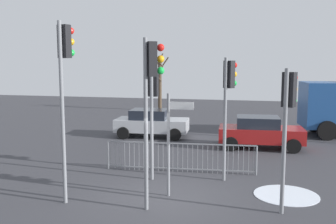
{
  "coord_description": "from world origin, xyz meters",
  "views": [
    {
      "loc": [
        2.74,
        -10.61,
        3.97
      ],
      "look_at": [
        -0.65,
        3.54,
        2.08
      ],
      "focal_mm": 41.3,
      "sensor_mm": 36.0,
      "label": 1
    }
  ],
  "objects_px": {
    "traffic_light_mid_left": "(65,72)",
    "traffic_light_foreground_right": "(228,91)",
    "traffic_light_mid_right": "(153,97)",
    "car_red_far": "(260,132)",
    "traffic_light_foreground_left": "(151,85)",
    "car_silver_near": "(151,123)",
    "direction_sign_post": "(170,139)",
    "traffic_light_rear_right": "(288,108)",
    "bare_tree_left": "(160,82)"
  },
  "relations": [
    {
      "from": "traffic_light_mid_left",
      "to": "traffic_light_foreground_right",
      "type": "distance_m",
      "value": 5.31
    },
    {
      "from": "traffic_light_mid_right",
      "to": "car_red_far",
      "type": "bearing_deg",
      "value": 61.04
    },
    {
      "from": "traffic_light_mid_left",
      "to": "car_red_far",
      "type": "height_order",
      "value": "traffic_light_mid_left"
    },
    {
      "from": "traffic_light_foreground_left",
      "to": "car_silver_near",
      "type": "relative_size",
      "value": 1.17
    },
    {
      "from": "traffic_light_mid_right",
      "to": "traffic_light_foreground_right",
      "type": "bearing_deg",
      "value": 12.92
    },
    {
      "from": "direction_sign_post",
      "to": "traffic_light_mid_left",
      "type": "bearing_deg",
      "value": -157.07
    },
    {
      "from": "traffic_light_mid_left",
      "to": "traffic_light_foreground_right",
      "type": "bearing_deg",
      "value": 53.07
    },
    {
      "from": "traffic_light_rear_right",
      "to": "bare_tree_left",
      "type": "relative_size",
      "value": 0.82
    },
    {
      "from": "traffic_light_mid_right",
      "to": "traffic_light_foreground_right",
      "type": "relative_size",
      "value": 0.93
    },
    {
      "from": "traffic_light_mid_left",
      "to": "traffic_light_mid_right",
      "type": "height_order",
      "value": "traffic_light_mid_left"
    },
    {
      "from": "traffic_light_mid_left",
      "to": "traffic_light_foreground_left",
      "type": "height_order",
      "value": "traffic_light_mid_left"
    },
    {
      "from": "traffic_light_foreground_left",
      "to": "traffic_light_mid_left",
      "type": "bearing_deg",
      "value": -123.28
    },
    {
      "from": "traffic_light_rear_right",
      "to": "traffic_light_foreground_left",
      "type": "relative_size",
      "value": 0.83
    },
    {
      "from": "traffic_light_mid_right",
      "to": "car_red_far",
      "type": "distance_m",
      "value": 6.98
    },
    {
      "from": "direction_sign_post",
      "to": "car_silver_near",
      "type": "bearing_deg",
      "value": 110.45
    },
    {
      "from": "car_silver_near",
      "to": "traffic_light_mid_right",
      "type": "bearing_deg",
      "value": -77.76
    },
    {
      "from": "traffic_light_rear_right",
      "to": "traffic_light_foreground_left",
      "type": "xyz_separation_m",
      "value": [
        -3.51,
        -0.62,
        0.57
      ]
    },
    {
      "from": "traffic_light_mid_left",
      "to": "traffic_light_foreground_right",
      "type": "height_order",
      "value": "traffic_light_mid_left"
    },
    {
      "from": "traffic_light_foreground_left",
      "to": "car_red_far",
      "type": "xyz_separation_m",
      "value": [
        2.83,
        8.36,
        -2.6
      ]
    },
    {
      "from": "traffic_light_foreground_left",
      "to": "traffic_light_mid_right",
      "type": "bearing_deg",
      "value": 161.15
    },
    {
      "from": "traffic_light_mid_left",
      "to": "traffic_light_mid_right",
      "type": "bearing_deg",
      "value": 73.4
    },
    {
      "from": "traffic_light_mid_right",
      "to": "car_silver_near",
      "type": "relative_size",
      "value": 0.98
    },
    {
      "from": "car_red_far",
      "to": "traffic_light_mid_right",
      "type": "bearing_deg",
      "value": -125.67
    },
    {
      "from": "traffic_light_mid_right",
      "to": "traffic_light_foreground_right",
      "type": "distance_m",
      "value": 2.51
    },
    {
      "from": "traffic_light_foreground_right",
      "to": "car_silver_near",
      "type": "xyz_separation_m",
      "value": [
        -4.56,
        6.65,
        -2.25
      ]
    },
    {
      "from": "traffic_light_foreground_left",
      "to": "traffic_light_rear_right",
      "type": "bearing_deg",
      "value": 66.65
    },
    {
      "from": "traffic_light_foreground_left",
      "to": "bare_tree_left",
      "type": "bearing_deg",
      "value": 160.72
    },
    {
      "from": "car_red_far",
      "to": "traffic_light_foreground_right",
      "type": "bearing_deg",
      "value": -105.24
    },
    {
      "from": "car_silver_near",
      "to": "car_red_far",
      "type": "distance_m",
      "value": 5.8
    },
    {
      "from": "traffic_light_foreground_left",
      "to": "bare_tree_left",
      "type": "xyz_separation_m",
      "value": [
        -5.2,
        20.68,
        -1.05
      ]
    },
    {
      "from": "car_silver_near",
      "to": "traffic_light_mid_left",
      "type": "bearing_deg",
      "value": -92.31
    },
    {
      "from": "traffic_light_mid_right",
      "to": "direction_sign_post",
      "type": "height_order",
      "value": "traffic_light_mid_right"
    },
    {
      "from": "traffic_light_mid_left",
      "to": "car_silver_near",
      "type": "relative_size",
      "value": 1.3
    },
    {
      "from": "car_silver_near",
      "to": "car_red_far",
      "type": "bearing_deg",
      "value": -18.37
    },
    {
      "from": "direction_sign_post",
      "to": "car_silver_near",
      "type": "xyz_separation_m",
      "value": [
        -3.07,
        8.68,
        -0.95
      ]
    },
    {
      "from": "traffic_light_mid_left",
      "to": "car_silver_near",
      "type": "distance_m",
      "value": 10.22
    },
    {
      "from": "traffic_light_mid_left",
      "to": "car_red_far",
      "type": "xyz_separation_m",
      "value": [
        5.3,
        8.37,
        -2.94
      ]
    },
    {
      "from": "traffic_light_mid_left",
      "to": "car_silver_near",
      "type": "xyz_separation_m",
      "value": [
        -0.33,
        9.78,
        -2.94
      ]
    },
    {
      "from": "traffic_light_mid_left",
      "to": "bare_tree_left",
      "type": "bearing_deg",
      "value": 114.07
    },
    {
      "from": "traffic_light_foreground_right",
      "to": "direction_sign_post",
      "type": "height_order",
      "value": "traffic_light_foreground_right"
    },
    {
      "from": "direction_sign_post",
      "to": "car_red_far",
      "type": "relative_size",
      "value": 0.79
    },
    {
      "from": "traffic_light_mid_right",
      "to": "direction_sign_post",
      "type": "xyz_separation_m",
      "value": [
        0.97,
        -1.6,
        -1.08
      ]
    },
    {
      "from": "traffic_light_foreground_left",
      "to": "direction_sign_post",
      "type": "bearing_deg",
      "value": 132.62
    },
    {
      "from": "bare_tree_left",
      "to": "direction_sign_post",
      "type": "bearing_deg",
      "value": -74.39
    },
    {
      "from": "traffic_light_mid_left",
      "to": "bare_tree_left",
      "type": "relative_size",
      "value": 1.09
    },
    {
      "from": "traffic_light_rear_right",
      "to": "car_silver_near",
      "type": "relative_size",
      "value": 0.97
    },
    {
      "from": "car_silver_near",
      "to": "traffic_light_rear_right",
      "type": "bearing_deg",
      "value": -59.72
    },
    {
      "from": "bare_tree_left",
      "to": "car_silver_near",
      "type": "bearing_deg",
      "value": -77.58
    },
    {
      "from": "car_red_far",
      "to": "traffic_light_foreground_left",
      "type": "bearing_deg",
      "value": -112.45
    },
    {
      "from": "traffic_light_mid_left",
      "to": "traffic_light_mid_right",
      "type": "distance_m",
      "value": 3.35
    }
  ]
}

